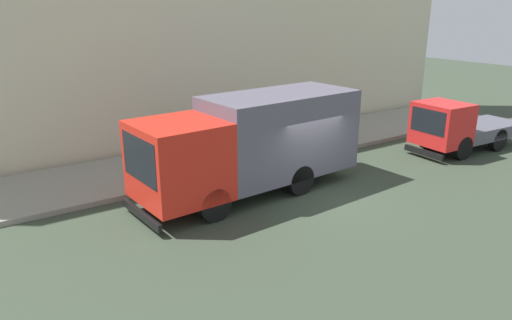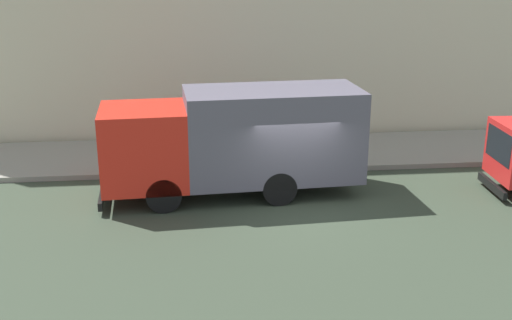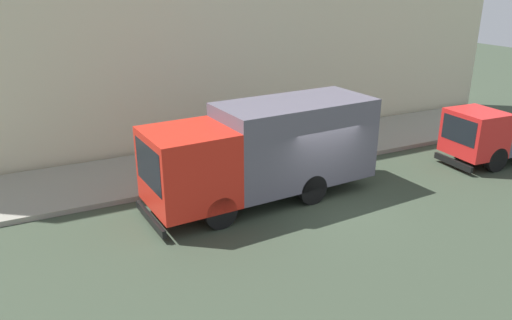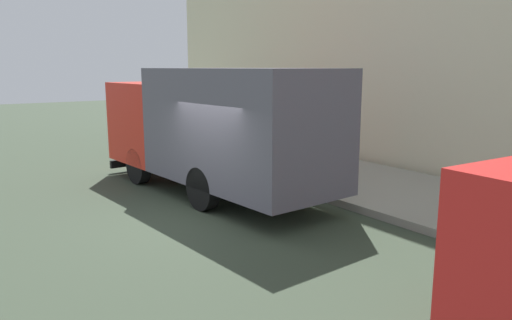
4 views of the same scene
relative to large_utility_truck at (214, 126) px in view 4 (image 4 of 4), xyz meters
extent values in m
plane|color=#364131|center=(-1.25, -1.70, -1.80)|extent=(80.00, 80.00, 0.00)
cube|color=gray|center=(3.84, -1.70, -1.71)|extent=(4.18, 30.00, 0.18)
cube|color=red|center=(-0.18, 2.74, -0.12)|extent=(2.66, 2.64, 2.33)
cube|color=black|center=(-0.25, 3.96, 0.16)|extent=(2.10, 0.19, 1.31)
cube|color=#5B5766|center=(0.07, -1.14, 0.09)|extent=(2.84, 5.43, 2.75)
cube|color=black|center=(-0.26, 4.04, -1.51)|extent=(2.41, 0.27, 0.24)
cylinder|color=black|center=(-1.24, 2.17, -1.28)|extent=(0.37, 1.05, 1.03)
cylinder|color=black|center=(0.96, 2.32, -1.28)|extent=(0.37, 1.05, 1.03)
cylinder|color=black|center=(-1.03, -1.21, -1.28)|extent=(0.37, 1.05, 1.03)
cylinder|color=black|center=(1.17, -1.07, -1.28)|extent=(0.37, 1.05, 1.03)
cube|color=black|center=(-0.83, -7.98, -0.22)|extent=(1.68, 0.14, 0.98)
cube|color=black|center=(-0.83, -7.90, -1.53)|extent=(1.93, 0.21, 0.24)
cylinder|color=#503D4C|center=(2.57, 1.76, -1.17)|extent=(0.32, 0.32, 0.90)
cylinder|color=maroon|center=(2.57, 1.76, -0.39)|extent=(0.43, 0.43, 0.67)
sphere|color=brown|center=(2.57, 1.76, 0.07)|extent=(0.23, 0.23, 0.23)
cylinder|color=brown|center=(3.83, 0.18, -1.19)|extent=(0.37, 0.37, 0.86)
cylinder|color=maroon|center=(3.83, 0.18, -0.46)|extent=(0.50, 0.50, 0.61)
sphere|color=#9D674E|center=(3.83, 0.18, -0.05)|extent=(0.21, 0.21, 0.21)
camera|label=1|loc=(-12.62, 8.33, 4.28)|focal=33.53mm
camera|label=2|loc=(-18.17, 1.25, 5.21)|focal=43.85mm
camera|label=3|loc=(-13.61, 7.17, 5.30)|focal=34.70mm
camera|label=4|loc=(-6.35, -10.92, 1.49)|focal=34.22mm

